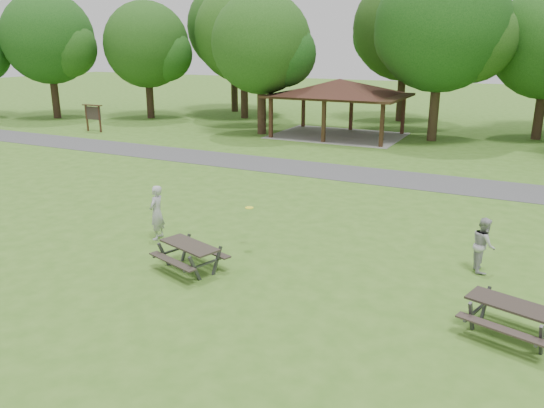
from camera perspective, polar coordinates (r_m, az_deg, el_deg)
The scene contains 16 objects.
ground at distance 13.93m, azimuth -11.22°, elevation -8.90°, with size 160.00×160.00×0.00m, color #406F1F.
asphalt_path at distance 25.78m, azimuth 7.96°, elevation 3.33°, with size 120.00×3.20×0.02m, color #474749.
pavilion at distance 35.95m, azimuth 7.25°, elevation 12.11°, with size 8.60×7.01×3.76m.
notice_board at distance 39.65m, azimuth -18.72°, elevation 9.26°, with size 1.60×0.30×1.88m.
tree_row_a at distance 47.90m, azimuth -22.79°, elevation 15.86°, with size 7.56×7.20×9.97m.
tree_row_b at distance 45.58m, azimuth -13.23°, elevation 16.08°, with size 7.14×6.80×9.28m.
tree_row_c at distance 44.53m, azimuth -2.95°, elevation 17.60°, with size 8.19×7.80×10.67m.
tree_row_d at distance 36.43m, azimuth -1.02°, elevation 16.56°, with size 6.93×6.60×9.27m.
tree_row_e at distance 35.32m, azimuth 17.90°, elevation 17.43°, with size 8.40×8.00×11.02m.
tree_deep_a at distance 49.06m, azimuth -4.07°, elevation 18.20°, with size 8.40×8.00×11.38m.
tree_deep_b at distance 43.94m, azimuth 14.29°, elevation 17.59°, with size 8.40×8.00×11.13m.
picnic_table_middle at distance 14.67m, azimuth -8.84°, elevation -4.96°, with size 2.15×1.92×0.78m.
picnic_table_far at distance 12.42m, azimuth 24.47°, elevation -10.53°, with size 2.17×1.92×0.80m.
frisbee_in_flight at distance 15.84m, azimuth -2.45°, elevation -0.40°, with size 0.31×0.31×0.02m.
frisbee_thrower at distance 17.09m, azimuth -12.30°, elevation -0.90°, with size 0.64×0.42×1.75m, color #AEAEB1.
frisbee_catcher at distance 15.50m, azimuth 21.79°, elevation -4.08°, with size 0.74×0.58×1.52m, color #AAAAAD.
Camera 1 is at (7.87, -9.81, 5.99)m, focal length 35.00 mm.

